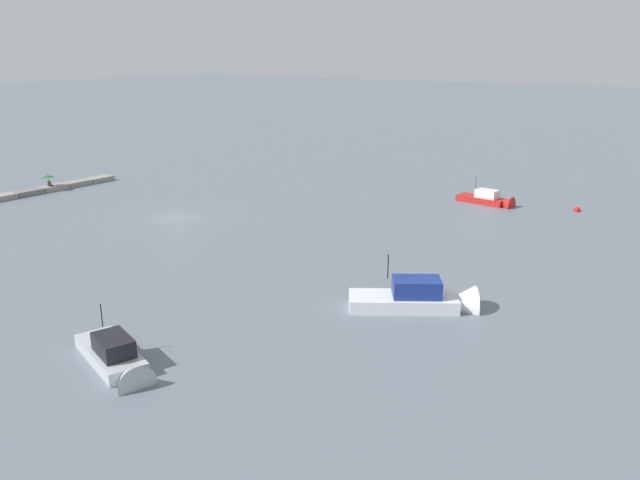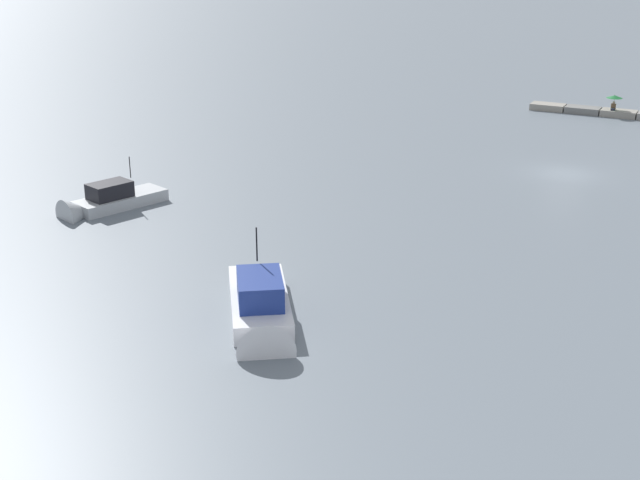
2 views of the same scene
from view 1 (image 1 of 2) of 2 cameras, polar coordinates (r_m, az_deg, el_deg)
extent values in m
plane|color=slate|center=(61.48, -12.73, 2.00)|extent=(500.00, 500.00, 0.00)
cube|color=gray|center=(80.90, -19.16, 5.20)|extent=(2.95, 1.67, 0.56)
cube|color=gray|center=(79.25, -20.96, 4.79)|extent=(2.95, 1.67, 0.56)
cube|color=gray|center=(77.68, -22.82, 4.36)|extent=(2.95, 1.67, 0.56)
cube|color=slate|center=(76.20, -24.76, 3.91)|extent=(2.95, 1.67, 0.56)
cube|color=gray|center=(74.82, -26.77, 3.43)|extent=(2.95, 1.67, 0.56)
cube|color=#1E2333|center=(77.11, -23.04, 4.53)|extent=(0.40, 0.45, 0.16)
cube|color=brown|center=(77.29, -23.18, 4.67)|extent=(0.42, 0.26, 0.52)
sphere|color=tan|center=(77.23, -23.21, 4.93)|extent=(0.22, 0.22, 0.22)
cylinder|color=black|center=(77.28, -23.22, 4.87)|extent=(0.02, 0.02, 1.05)
cone|color=#19662D|center=(77.18, -23.27, 5.30)|extent=(1.36, 1.36, 0.24)
sphere|color=black|center=(77.15, -23.29, 5.41)|extent=(0.05, 0.05, 0.05)
cube|color=#ADB2B7|center=(34.62, -18.30, -9.92)|extent=(3.52, 5.79, 0.91)
cone|color=#ADB2B7|center=(32.30, -16.70, -11.78)|extent=(2.40, 2.39, 1.92)
cube|color=black|center=(33.66, -18.08, -8.97)|extent=(2.16, 2.74, 0.91)
cube|color=#283847|center=(33.08, -17.71, -9.32)|extent=(1.40, 0.53, 0.64)
cylinder|color=black|center=(34.52, -19.04, -6.42)|extent=(0.05, 0.05, 1.27)
cube|color=red|center=(67.80, 14.29, 3.44)|extent=(2.25, 5.13, 0.83)
cone|color=red|center=(66.75, 16.19, 3.09)|extent=(1.90, 1.89, 1.76)
cube|color=silver|center=(67.36, 14.79, 4.05)|extent=(1.57, 2.31, 0.83)
cube|color=#283847|center=(67.10, 15.25, 4.00)|extent=(1.32, 0.21, 0.58)
cylinder|color=black|center=(67.74, 13.84, 5.05)|extent=(0.05, 0.05, 1.16)
cube|color=silver|center=(39.46, 7.46, -5.71)|extent=(5.75, 6.79, 1.10)
cone|color=silver|center=(39.95, 12.19, -5.67)|extent=(3.22, 3.22, 2.32)
cube|color=navy|center=(39.15, 8.68, -4.22)|extent=(3.17, 3.43, 1.10)
cube|color=#283847|center=(39.24, 9.83, -4.14)|extent=(1.50, 1.10, 0.77)
cylinder|color=black|center=(38.50, 6.13, -2.39)|extent=(0.07, 0.07, 1.54)
sphere|color=red|center=(67.16, 22.08, 2.51)|extent=(0.69, 0.69, 0.69)
camera|label=2|loc=(51.45, 50.41, 11.28)|focal=48.53mm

